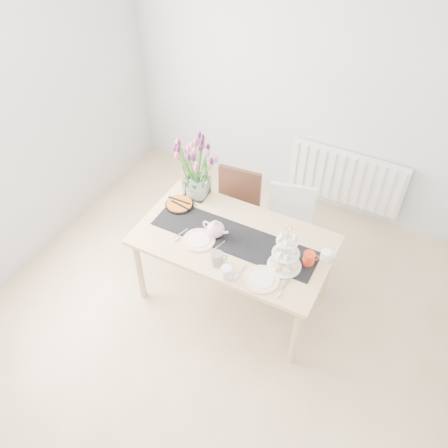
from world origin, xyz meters
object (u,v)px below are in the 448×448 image
at_px(chair_brown, 235,206).
at_px(mug_white, 226,272).
at_px(dining_table, 234,245).
at_px(teapot, 216,229).
at_px(tulip_vase, 196,161).
at_px(tart_tin, 180,205).
at_px(plate_right, 261,279).
at_px(cream_jug, 326,256).
at_px(cake_stand, 285,257).
at_px(chair_white, 288,223).
at_px(radiator, 346,178).
at_px(mug_orange, 309,259).
at_px(plate_left, 199,240).
at_px(mug_grey, 217,259).

distance_m(chair_brown, mug_white, 1.14).
bearing_deg(dining_table, teapot, -163.98).
xyz_separation_m(tulip_vase, tart_tin, (-0.06, -0.20, -0.36)).
height_order(dining_table, plate_right, plate_right).
distance_m(chair_brown, plate_right, 1.16).
height_order(cream_jug, plate_right, cream_jug).
relative_size(cake_stand, mug_white, 3.83).
relative_size(dining_table, cream_jug, 19.03).
distance_m(cake_stand, mug_white, 0.46).
height_order(chair_brown, chair_white, chair_brown).
relative_size(chair_brown, cake_stand, 2.19).
height_order(teapot, cream_jug, teapot).
bearing_deg(cake_stand, dining_table, 169.23).
height_order(radiator, cake_stand, cake_stand).
relative_size(radiator, mug_white, 11.84).
xyz_separation_m(cake_stand, mug_white, (-0.35, -0.30, -0.06)).
xyz_separation_m(chair_white, tart_tin, (-0.85, -0.50, 0.27)).
xyz_separation_m(cream_jug, mug_orange, (-0.10, -0.10, 0.01)).
relative_size(teapot, tart_tin, 0.96).
bearing_deg(chair_white, chair_brown, 168.78).
height_order(tulip_vase, cream_jug, tulip_vase).
bearing_deg(dining_table, chair_white, 68.93).
height_order(mug_white, plate_left, mug_white).
bearing_deg(radiator, chair_white, -105.86).
height_order(tulip_vase, cake_stand, tulip_vase).
xyz_separation_m(tart_tin, mug_orange, (1.23, -0.11, 0.04)).
xyz_separation_m(mug_grey, mug_white, (0.13, -0.09, -0.00)).
relative_size(chair_white, plate_left, 3.17).
bearing_deg(plate_left, tart_tin, 141.15).
relative_size(chair_white, cake_stand, 2.18).
bearing_deg(tart_tin, chair_white, 30.71).
height_order(mug_grey, mug_white, mug_grey).
bearing_deg(plate_right, cream_jug, 49.49).
bearing_deg(radiator, cake_stand, -91.28).
bearing_deg(cream_jug, chair_brown, 137.06).
height_order(chair_brown, mug_orange, mug_orange).
bearing_deg(tulip_vase, tart_tin, -107.34).
height_order(mug_grey, mug_orange, same).
xyz_separation_m(dining_table, tulip_vase, (-0.54, 0.34, 0.45)).
relative_size(tart_tin, mug_white, 2.47).
relative_size(mug_white, plate_left, 0.38).
height_order(cream_jug, tart_tin, cream_jug).
bearing_deg(plate_left, dining_table, 32.62).
height_order(teapot, mug_white, teapot).
distance_m(chair_white, cake_stand, 0.85).
relative_size(cream_jug, mug_orange, 0.76).
xyz_separation_m(chair_brown, cake_stand, (0.77, -0.71, 0.37)).
bearing_deg(tart_tin, plate_right, -23.81).
bearing_deg(plate_right, teapot, 154.23).
xyz_separation_m(tulip_vase, cake_stand, (1.02, -0.43, -0.26)).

